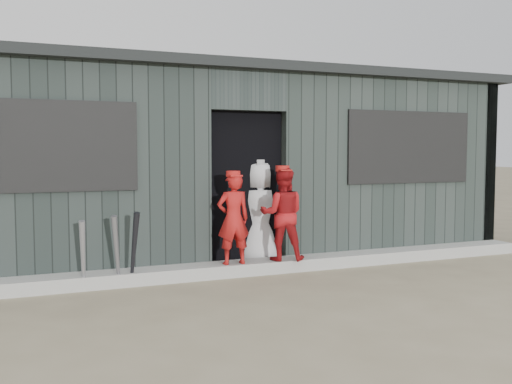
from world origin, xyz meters
name	(u,v)px	position (x,y,z in m)	size (l,w,h in m)	color
ground	(329,311)	(0.00, 0.00, 0.00)	(80.00, 80.00, 0.00)	#73684F
curb	(255,267)	(0.00, 1.82, 0.07)	(8.00, 0.36, 0.15)	gray
bat_left	(83,256)	(-2.05, 1.63, 0.39)	(0.07, 0.07, 0.78)	gray
bat_mid	(117,252)	(-1.70, 1.65, 0.41)	(0.07, 0.07, 0.82)	slate
bat_right	(134,249)	(-1.51, 1.63, 0.42)	(0.07, 0.07, 0.86)	black
player_red_left	(233,219)	(-0.32, 1.74, 0.69)	(0.40, 0.26, 1.09)	#A31514
player_red_right	(282,214)	(0.33, 1.75, 0.72)	(0.56, 0.43, 1.14)	maroon
player_grey_back	(259,214)	(0.21, 2.22, 0.68)	(0.67, 0.43, 1.36)	beige
dugout	(212,165)	(0.00, 3.50, 1.29)	(8.30, 3.30, 2.62)	black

